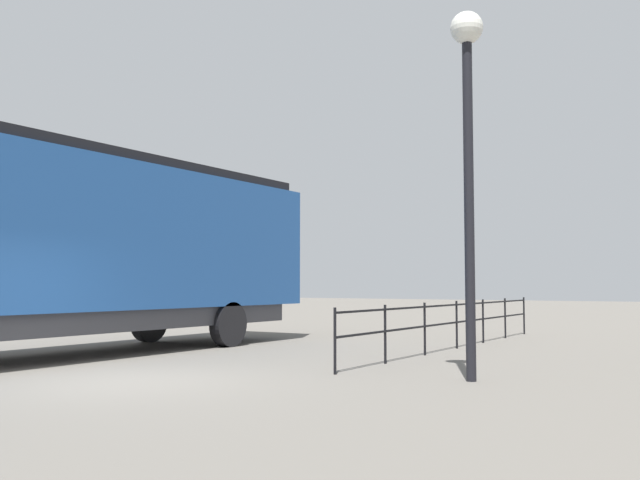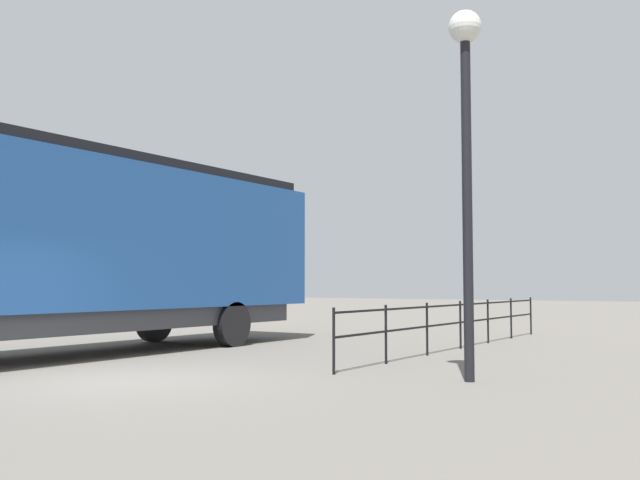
{
  "view_description": "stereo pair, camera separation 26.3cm",
  "coord_description": "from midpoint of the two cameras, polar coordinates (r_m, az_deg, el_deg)",
  "views": [
    {
      "loc": [
        8.61,
        -7.86,
        1.53
      ],
      "look_at": [
        1.68,
        3.28,
        2.36
      ],
      "focal_mm": 39.49,
      "sensor_mm": 36.0,
      "label": 1
    },
    {
      "loc": [
        8.83,
        -7.71,
        1.53
      ],
      "look_at": [
        1.68,
        3.28,
        2.36
      ],
      "focal_mm": 39.49,
      "sensor_mm": 36.0,
      "label": 2
    }
  ],
  "objects": [
    {
      "name": "locomotive",
      "position": [
        15.37,
        -23.14,
        0.05
      ],
      "size": [
        3.01,
        16.47,
        4.37
      ],
      "color": "navy",
      "rests_on": "ground_plane"
    },
    {
      "name": "ground_plane",
      "position": [
        11.79,
        -16.54,
        -10.94
      ],
      "size": [
        120.0,
        120.0,
        0.0
      ],
      "primitive_type": "plane",
      "color": "#666059"
    },
    {
      "name": "platform_fence",
      "position": [
        17.25,
        10.58,
        -6.18
      ],
      "size": [
        0.05,
        11.51,
        1.14
      ],
      "color": "black",
      "rests_on": "ground_plane"
    },
    {
      "name": "lamp_post",
      "position": [
        11.79,
        11.26,
        10.01
      ],
      "size": [
        0.53,
        0.53,
        5.98
      ],
      "color": "black",
      "rests_on": "ground_plane"
    }
  ]
}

